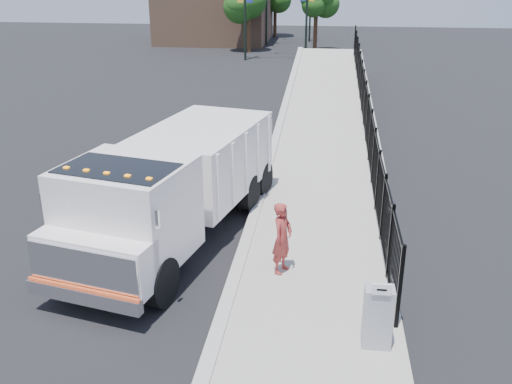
# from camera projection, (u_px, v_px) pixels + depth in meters

# --- Properties ---
(ground) EXTENTS (120.00, 120.00, 0.00)m
(ground) POSITION_uv_depth(u_px,v_px,m) (238.00, 272.00, 13.82)
(ground) COLOR black
(ground) RESTS_ON ground
(sidewalk) EXTENTS (3.55, 12.00, 0.12)m
(sidewalk) POSITION_uv_depth(u_px,v_px,m) (315.00, 323.00, 11.73)
(sidewalk) COLOR #9E998E
(sidewalk) RESTS_ON ground
(curb) EXTENTS (0.30, 12.00, 0.16)m
(curb) POSITION_uv_depth(u_px,v_px,m) (223.00, 316.00, 11.95)
(curb) COLOR #ADAAA3
(curb) RESTS_ON ground
(ramp) EXTENTS (3.95, 24.06, 3.19)m
(ramp) POSITION_uv_depth(u_px,v_px,m) (330.00, 114.00, 28.31)
(ramp) COLOR #9E998E
(ramp) RESTS_ON ground
(iron_fence) EXTENTS (0.10, 28.00, 1.80)m
(iron_fence) POSITION_uv_depth(u_px,v_px,m) (364.00, 118.00, 24.12)
(iron_fence) COLOR black
(iron_fence) RESTS_ON ground
(truck) EXTENTS (4.45, 8.85, 2.90)m
(truck) POSITION_uv_depth(u_px,v_px,m) (172.00, 184.00, 14.81)
(truck) COLOR black
(truck) RESTS_ON ground
(worker) EXTENTS (0.64, 0.75, 1.75)m
(worker) POSITION_uv_depth(u_px,v_px,m) (282.00, 238.00, 13.28)
(worker) COLOR maroon
(worker) RESTS_ON sidewalk
(utility_cabinet) EXTENTS (0.55, 0.40, 1.25)m
(utility_cabinet) POSITION_uv_depth(u_px,v_px,m) (378.00, 317.00, 10.75)
(utility_cabinet) COLOR gray
(utility_cabinet) RESTS_ON sidewalk
(arrow_sign) EXTENTS (0.35, 0.04, 0.22)m
(arrow_sign) POSITION_uv_depth(u_px,v_px,m) (382.00, 289.00, 10.27)
(arrow_sign) COLOR white
(arrow_sign) RESTS_ON utility_cabinet
(light_pole_0) EXTENTS (3.77, 0.22, 8.00)m
(light_pole_0) POSITION_uv_depth(u_px,v_px,m) (249.00, 1.00, 42.68)
(light_pole_0) COLOR black
(light_pole_0) RESTS_ON ground
(light_pole_1) EXTENTS (3.77, 0.22, 8.00)m
(light_pole_1) POSITION_uv_depth(u_px,v_px,m) (303.00, 0.00, 44.50)
(light_pole_1) COLOR black
(light_pole_1) RESTS_ON ground
(tree_0) EXTENTS (3.06, 3.06, 5.53)m
(tree_0) POSITION_uv_depth(u_px,v_px,m) (249.00, 3.00, 46.84)
(tree_0) COLOR #382314
(tree_0) RESTS_ON ground
(tree_1) EXTENTS (2.11, 2.11, 5.05)m
(tree_1) POSITION_uv_depth(u_px,v_px,m) (316.00, 3.00, 47.63)
(tree_1) COLOR #382314
(tree_1) RESTS_ON ground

